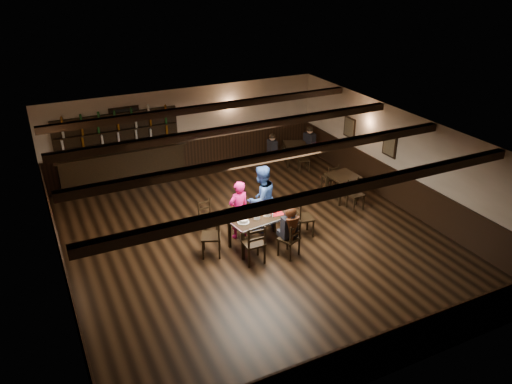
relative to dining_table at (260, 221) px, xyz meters
name	(u,v)px	position (x,y,z in m)	size (l,w,h in m)	color
ground	(254,239)	(0.00, 0.28, -0.66)	(10.00, 10.00, 0.00)	black
room_shell	(254,175)	(0.01, 0.32, 1.08)	(9.02, 10.02, 2.71)	beige
dining_table	(260,221)	(0.00, 0.00, 0.00)	(1.54, 0.92, 0.75)	black
chair_near_left	(255,242)	(-0.45, -0.68, -0.08)	(0.47, 0.45, 0.99)	black
chair_near_right	(292,237)	(0.44, -0.80, -0.13)	(0.55, 0.54, 0.91)	black
chair_end_left	(215,233)	(-1.14, 0.07, -0.07)	(0.59, 0.61, 1.01)	black
chair_end_right	(301,215)	(1.13, -0.04, -0.10)	(0.50, 0.51, 0.97)	black
chair_far_pushed	(206,213)	(-0.90, 1.26, -0.18)	(0.44, 0.43, 0.83)	black
woman_pink	(239,210)	(-0.29, 0.57, 0.10)	(0.56, 0.37, 1.53)	#F11772
man_blue	(261,199)	(0.36, 0.63, 0.23)	(0.86, 0.67, 1.78)	navy
seated_person	(290,224)	(0.41, -0.75, 0.20)	(0.37, 0.55, 0.89)	black
cake	(243,221)	(-0.45, -0.03, 0.13)	(0.29, 0.29, 0.09)	white
plate_stack_a	(257,216)	(-0.08, -0.01, 0.17)	(0.16, 0.16, 0.15)	white
plate_stack_b	(267,211)	(0.21, 0.03, 0.20)	(0.19, 0.19, 0.23)	white
tea_light	(257,215)	(-0.02, 0.10, 0.12)	(0.05, 0.05, 0.06)	#A5A8AD
salt_shaker	(273,215)	(0.31, -0.09, 0.13)	(0.03, 0.03, 0.08)	silver
pepper_shaker	(276,212)	(0.46, 0.02, 0.14)	(0.04, 0.04, 0.10)	#A5A8AD
drink_glass	(269,210)	(0.34, 0.15, 0.14)	(0.07, 0.07, 0.11)	silver
menu_red	(277,214)	(0.48, -0.02, 0.09)	(0.30, 0.21, 0.00)	#A01119
menu_blue	(274,210)	(0.48, 0.17, 0.09)	(0.32, 0.22, 0.00)	#0E1A4A
bar_counter	(122,162)	(-2.19, 5.00, 0.06)	(3.90, 0.70, 2.20)	black
back_table_a	(343,178)	(3.26, 1.20, -0.01)	(0.83, 0.83, 0.75)	black
back_table_b	(295,147)	(3.34, 4.04, -0.02)	(0.90, 0.90, 0.75)	black
bg_patron_left	(272,145)	(2.50, 4.10, 0.17)	(0.22, 0.36, 0.73)	black
bg_patron_right	(310,138)	(3.89, 4.05, 0.20)	(0.32, 0.43, 0.79)	black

